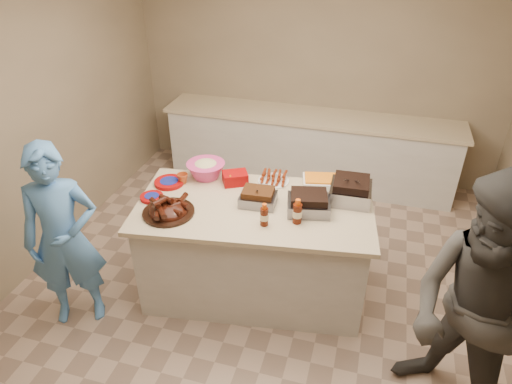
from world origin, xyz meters
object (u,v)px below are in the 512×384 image
(plastic_cup, at_px, (183,183))
(mustard_bottle, at_px, (231,187))
(island, at_px, (255,288))
(roasting_pan, at_px, (349,200))
(rib_platter, at_px, (169,213))
(guest_blue, at_px, (84,312))
(coleslaw_bowl, at_px, (206,177))
(bbq_bottle_a, at_px, (264,225))
(bbq_bottle_b, at_px, (297,222))

(plastic_cup, bearing_deg, mustard_bottle, 7.65)
(island, distance_m, plastic_cup, 1.18)
(roasting_pan, distance_m, plastic_cup, 1.47)
(rib_platter, distance_m, guest_blue, 1.24)
(mustard_bottle, bearing_deg, plastic_cup, -172.35)
(rib_platter, xyz_separation_m, mustard_bottle, (0.35, 0.53, 0.00))
(rib_platter, distance_m, roasting_pan, 1.50)
(island, bearing_deg, rib_platter, -162.72)
(coleslaw_bowl, relative_size, guest_blue, 0.22)
(coleslaw_bowl, bearing_deg, mustard_bottle, -21.49)
(rib_platter, relative_size, bbq_bottle_a, 2.20)
(island, xyz_separation_m, bbq_bottle_a, (0.15, -0.24, 0.92))
(bbq_bottle_a, xyz_separation_m, guest_blue, (-1.50, -0.46, -0.92))
(coleslaw_bowl, relative_size, plastic_cup, 3.48)
(bbq_bottle_b, relative_size, plastic_cup, 2.10)
(coleslaw_bowl, distance_m, bbq_bottle_b, 1.05)
(mustard_bottle, distance_m, guest_blue, 1.69)
(rib_platter, bearing_deg, coleslaw_bowl, 82.93)
(island, xyz_separation_m, rib_platter, (-0.63, -0.30, 0.92))
(bbq_bottle_a, bearing_deg, coleslaw_bowl, 140.40)
(coleslaw_bowl, xyz_separation_m, plastic_cup, (-0.16, -0.16, -0.00))
(bbq_bottle_a, bearing_deg, rib_platter, -175.87)
(guest_blue, bearing_deg, rib_platter, 2.49)
(island, bearing_deg, coleslaw_bowl, 140.59)
(island, height_order, bbq_bottle_b, bbq_bottle_b)
(island, relative_size, coleslaw_bowl, 5.58)
(coleslaw_bowl, height_order, bbq_bottle_a, coleslaw_bowl)
(rib_platter, bearing_deg, plastic_cup, 99.87)
(bbq_bottle_a, xyz_separation_m, mustard_bottle, (-0.43, 0.47, 0.00))
(roasting_pan, xyz_separation_m, coleslaw_bowl, (-1.30, 0.04, 0.00))
(plastic_cup, distance_m, guest_blue, 1.42)
(bbq_bottle_b, xyz_separation_m, plastic_cup, (-1.10, 0.32, -0.00))
(roasting_pan, xyz_separation_m, bbq_bottle_b, (-0.36, -0.44, 0.00))
(plastic_cup, bearing_deg, roasting_pan, 4.93)
(island, xyz_separation_m, coleslaw_bowl, (-0.55, 0.34, 0.92))
(plastic_cup, height_order, guest_blue, plastic_cup)
(coleslaw_bowl, bearing_deg, island, -31.45)
(coleslaw_bowl, distance_m, guest_blue, 1.60)
(rib_platter, height_order, mustard_bottle, rib_platter)
(rib_platter, xyz_separation_m, roasting_pan, (1.38, 0.60, 0.00))
(bbq_bottle_b, xyz_separation_m, guest_blue, (-1.74, -0.56, -0.92))
(mustard_bottle, height_order, guest_blue, mustard_bottle)
(island, height_order, coleslaw_bowl, coleslaw_bowl)
(coleslaw_bowl, height_order, guest_blue, coleslaw_bowl)
(rib_platter, relative_size, plastic_cup, 4.18)
(bbq_bottle_a, distance_m, mustard_bottle, 0.64)
(coleslaw_bowl, xyz_separation_m, bbq_bottle_b, (0.94, -0.48, 0.00))
(mustard_bottle, bearing_deg, rib_platter, -123.28)
(coleslaw_bowl, relative_size, bbq_bottle_b, 1.66)
(coleslaw_bowl, xyz_separation_m, mustard_bottle, (0.27, -0.11, -0.00))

